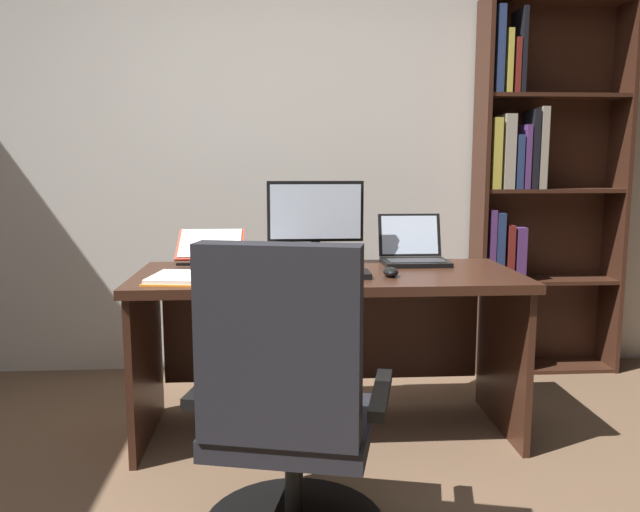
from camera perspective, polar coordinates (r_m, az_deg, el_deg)
The scene contains 12 objects.
wall_back at distance 3.82m, azimuth -1.64°, elevation 9.50°, with size 5.65×0.12×2.61m, color beige.
desk at distance 2.95m, azimuth 0.56°, elevation -5.10°, with size 1.69×0.71×0.74m.
bookshelf at distance 3.90m, azimuth 18.20°, elevation 5.00°, with size 0.84×0.26×2.13m.
office_chair at distance 2.05m, azimuth -2.88°, elevation -14.79°, with size 0.68×0.60×1.00m.
monitor at distance 3.03m, azimuth -0.41°, elevation 2.95°, with size 0.46×0.16×0.40m.
laptop at distance 3.11m, azimuth 8.32°, elevation 0.28°, with size 0.31×0.29×0.23m.
keyboard at distance 2.71m, azimuth 0.04°, elevation -1.67°, with size 0.42×0.15×0.02m, color black.
computer_mouse at distance 2.74m, azimuth 6.31°, elevation -1.42°, with size 0.06×0.10×0.04m, color black.
reading_stand_with_book at distance 3.12m, azimuth -9.76°, elevation 0.78°, with size 0.32×0.28×0.15m.
open_binder at distance 2.67m, azimuth -10.11°, elevation -1.96°, with size 0.50×0.35×0.02m.
notepad at distance 2.86m, azimuth -4.11°, elevation -1.29°, with size 0.15×0.21×0.01m, color white.
pen at distance 2.86m, azimuth -3.71°, elevation -1.11°, with size 0.01×0.01×0.14m, color navy.
Camera 1 is at (-0.15, -1.77, 1.23)m, focal length 35.90 mm.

